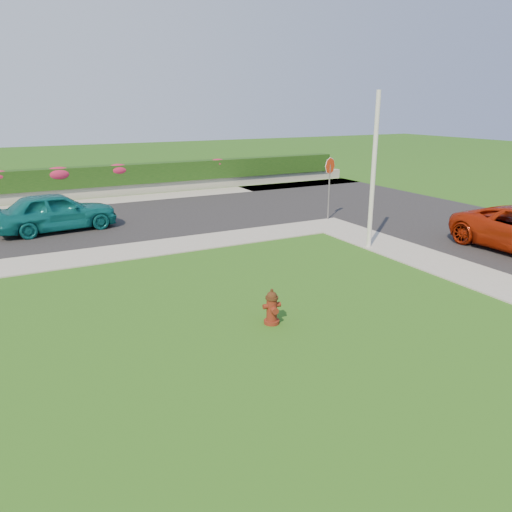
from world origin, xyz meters
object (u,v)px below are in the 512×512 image
sedan_teal (56,211)px  stop_sign (330,173)px  utility_pole (373,172)px  fire_hydrant (272,307)px

sedan_teal → stop_sign: 11.47m
utility_pole → stop_sign: bearing=72.9°
utility_pole → fire_hydrant: bearing=-147.3°
fire_hydrant → stop_sign: bearing=53.2°
utility_pole → stop_sign: 4.61m
utility_pole → stop_sign: (1.34, 4.36, -0.62)m
fire_hydrant → utility_pole: size_ratio=0.16×
sedan_teal → utility_pole: (9.55, -7.72, 1.87)m
fire_hydrant → stop_sign: size_ratio=0.31×
sedan_teal → fire_hydrant: bearing=-170.7°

